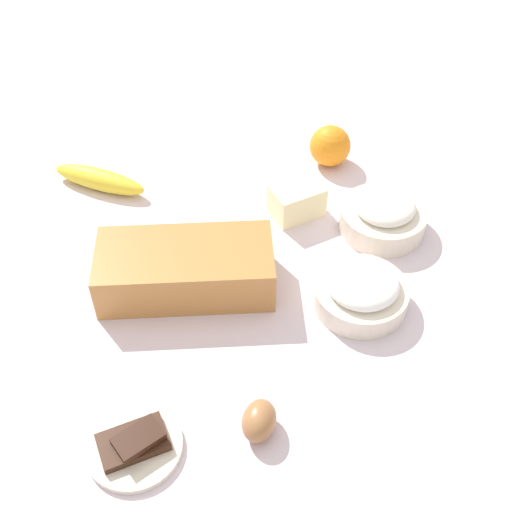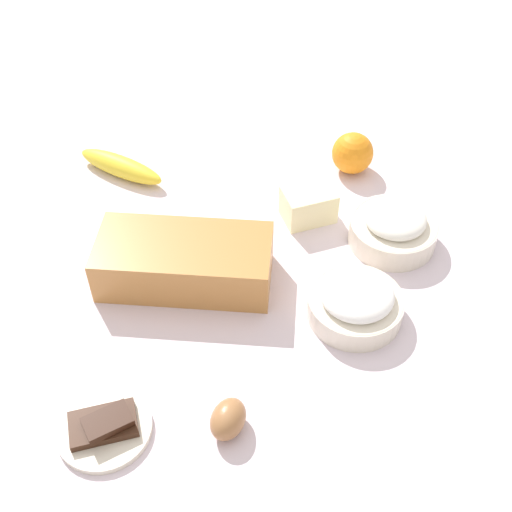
% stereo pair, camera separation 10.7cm
% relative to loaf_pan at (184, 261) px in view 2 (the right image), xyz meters
% --- Properties ---
extents(ground_plane, '(2.40, 2.40, 0.02)m').
position_rel_loaf_pan_xyz_m(ground_plane, '(0.12, 0.00, -0.05)').
color(ground_plane, silver).
extents(loaf_pan, '(0.30, 0.18, 0.08)m').
position_rel_loaf_pan_xyz_m(loaf_pan, '(0.00, 0.00, 0.00)').
color(loaf_pan, '#B77A3D').
rests_on(loaf_pan, ground_plane).
extents(flour_bowl, '(0.15, 0.15, 0.07)m').
position_rel_loaf_pan_xyz_m(flour_bowl, '(0.36, 0.05, -0.01)').
color(flour_bowl, silver).
rests_on(flour_bowl, ground_plane).
extents(sugar_bowl, '(0.15, 0.15, 0.07)m').
position_rel_loaf_pan_xyz_m(sugar_bowl, '(0.26, -0.11, -0.01)').
color(sugar_bowl, silver).
rests_on(sugar_bowl, ground_plane).
extents(banana, '(0.18, 0.15, 0.04)m').
position_rel_loaf_pan_xyz_m(banana, '(-0.12, 0.29, -0.02)').
color(banana, yellow).
rests_on(banana, ground_plane).
extents(orange_fruit, '(0.08, 0.08, 0.08)m').
position_rel_loaf_pan_xyz_m(orange_fruit, '(0.33, 0.26, -0.00)').
color(orange_fruit, orange).
rests_on(orange_fruit, ground_plane).
extents(butter_block, '(0.10, 0.08, 0.06)m').
position_rel_loaf_pan_xyz_m(butter_block, '(0.23, 0.13, -0.01)').
color(butter_block, '#F4EDB2').
rests_on(butter_block, ground_plane).
extents(egg_near_butter, '(0.07, 0.08, 0.05)m').
position_rel_loaf_pan_xyz_m(egg_near_butter, '(0.05, -0.28, -0.02)').
color(egg_near_butter, '#9E6A40').
rests_on(egg_near_butter, ground_plane).
extents(chocolate_plate, '(0.13, 0.13, 0.03)m').
position_rel_loaf_pan_xyz_m(chocolate_plate, '(-0.12, -0.27, -0.03)').
color(chocolate_plate, silver).
rests_on(chocolate_plate, ground_plane).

